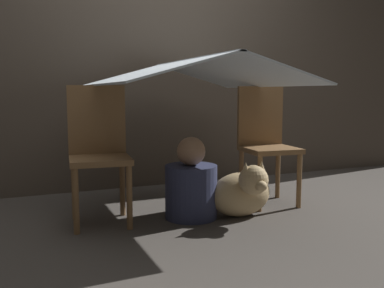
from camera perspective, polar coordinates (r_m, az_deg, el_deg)
The scene contains 7 objects.
ground_plane at distance 2.95m, azimuth 0.43°, elevation -9.47°, with size 8.80×8.80×0.00m, color #47423D.
wall_back at distance 3.83m, azimuth -5.90°, elevation 13.12°, with size 7.00×0.05×2.50m.
chair_left at distance 2.80m, azimuth -12.33°, elevation -0.57°, with size 0.41×0.41×0.88m.
chair_right at distance 3.26m, azimuth 9.79°, elevation 0.53°, with size 0.40×0.40×0.88m.
sheet_canopy at distance 2.89m, azimuth 0.00°, elevation 9.56°, with size 1.25×1.37×0.18m.
person_front at distance 2.85m, azimuth -0.12°, elevation -5.63°, with size 0.35×0.35×0.54m.
dog at distance 2.88m, azimuth 6.84°, elevation -6.27°, with size 0.44×0.41×0.40m.
Camera 1 is at (-1.12, -2.60, 0.83)m, focal length 40.00 mm.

